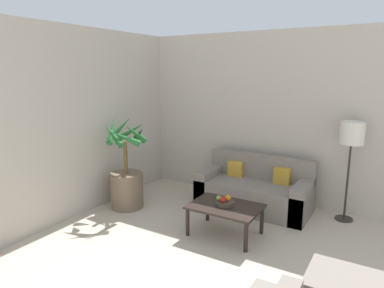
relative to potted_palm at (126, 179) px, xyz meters
The scene contains 9 objects.
wall_back 3.31m from the potted_palm, 28.17° to the left, with size 8.05×0.06×2.70m.
potted_palm is the anchor object (origin of this frame).
sofa_loveseat 1.98m from the potted_palm, 29.98° to the left, with size 1.68×0.77×0.80m.
floor_lamp 3.30m from the potted_palm, 22.53° to the left, with size 0.32×0.32×1.42m.
coffee_table 1.71m from the potted_palm, ahead, with size 0.89×0.63×0.40m.
fruit_bowl 1.69m from the potted_palm, ahead, with size 0.24×0.24×0.05m.
apple_red 1.69m from the potted_palm, ahead, with size 0.07×0.07×0.07m.
apple_green 1.61m from the potted_palm, ahead, with size 0.07×0.07×0.07m.
orange_fruit 1.71m from the potted_palm, ahead, with size 0.08×0.08×0.08m.
Camera 1 is at (0.65, 1.06, 2.07)m, focal length 32.00 mm.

